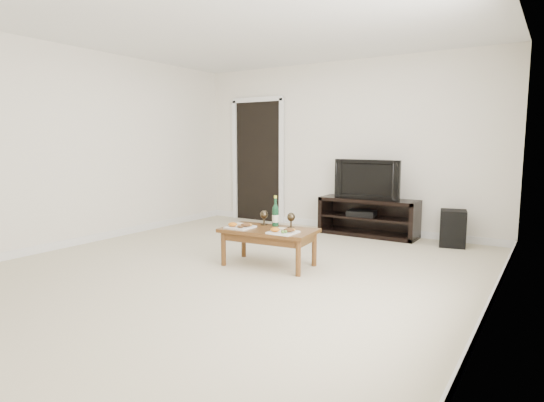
{
  "coord_description": "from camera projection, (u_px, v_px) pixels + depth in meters",
  "views": [
    {
      "loc": [
        2.91,
        -3.82,
        1.38
      ],
      "look_at": [
        0.14,
        0.54,
        0.7
      ],
      "focal_mm": 30.0,
      "sensor_mm": 36.0,
      "label": 1
    }
  ],
  "objects": [
    {
      "name": "ceiling",
      "position": [
        232.0,
        18.0,
        4.58
      ],
      "size": [
        5.0,
        5.5,
        0.04
      ],
      "primitive_type": "cube",
      "color": "white",
      "rests_on": "back_wall"
    },
    {
      "name": "plate_left",
      "position": [
        240.0,
        225.0,
        5.06
      ],
      "size": [
        0.27,
        0.27,
        0.07
      ],
      "primitive_type": "cube",
      "color": "white",
      "rests_on": "coffee_table"
    },
    {
      "name": "plate_right",
      "position": [
        283.0,
        230.0,
        4.77
      ],
      "size": [
        0.27,
        0.27,
        0.07
      ],
      "primitive_type": "cube",
      "color": "white",
      "rests_on": "coffee_table"
    },
    {
      "name": "floor",
      "position": [
        235.0,
        269.0,
        4.92
      ],
      "size": [
        5.5,
        5.5,
        0.0
      ],
      "primitive_type": "plane",
      "color": "beige",
      "rests_on": "ground"
    },
    {
      "name": "back_wall",
      "position": [
        341.0,
        147.0,
        7.07
      ],
      "size": [
        5.0,
        0.04,
        2.6
      ],
      "primitive_type": "cube",
      "color": "white",
      "rests_on": "ground"
    },
    {
      "name": "av_receiver",
      "position": [
        362.0,
        213.0,
        6.71
      ],
      "size": [
        0.44,
        0.36,
        0.08
      ],
      "primitive_type": "cube",
      "rotation": [
        0.0,
        0.0,
        0.15
      ],
      "color": "black",
      "rests_on": "media_console"
    },
    {
      "name": "goblet_left",
      "position": [
        264.0,
        218.0,
        5.24
      ],
      "size": [
        0.09,
        0.09,
        0.17
      ],
      "primitive_type": null,
      "color": "#392F1F",
      "rests_on": "coffee_table"
    },
    {
      "name": "wine_bottle",
      "position": [
        275.0,
        211.0,
        5.16
      ],
      "size": [
        0.07,
        0.07,
        0.35
      ],
      "primitive_type": "cylinder",
      "color": "#0F3A21",
      "rests_on": "coffee_table"
    },
    {
      "name": "television",
      "position": [
        369.0,
        179.0,
        6.6
      ],
      "size": [
        1.0,
        0.18,
        0.57
      ],
      "primitive_type": "imported",
      "rotation": [
        0.0,
        0.0,
        -0.05
      ],
      "color": "black",
      "rests_on": "media_console"
    },
    {
      "name": "media_console",
      "position": [
        368.0,
        217.0,
        6.67
      ],
      "size": [
        1.43,
        0.45,
        0.55
      ],
      "primitive_type": "cube",
      "color": "black",
      "rests_on": "ground"
    },
    {
      "name": "goblet_right",
      "position": [
        291.0,
        220.0,
        5.07
      ],
      "size": [
        0.09,
        0.09,
        0.17
      ],
      "primitive_type": null,
      "color": "#392F1F",
      "rests_on": "coffee_table"
    },
    {
      "name": "doorway",
      "position": [
        258.0,
        162.0,
        7.9
      ],
      "size": [
        0.9,
        0.02,
        2.05
      ],
      "primitive_type": "cube",
      "color": "black",
      "rests_on": "ground"
    },
    {
      "name": "coffee_table",
      "position": [
        269.0,
        247.0,
        5.05
      ],
      "size": [
        1.08,
        0.66,
        0.42
      ],
      "primitive_type": "cube",
      "rotation": [
        0.0,
        0.0,
        0.09
      ],
      "color": "brown",
      "rests_on": "ground"
    },
    {
      "name": "subwoofer",
      "position": [
        453.0,
        228.0,
        5.99
      ],
      "size": [
        0.38,
        0.38,
        0.48
      ],
      "primitive_type": "cube",
      "rotation": [
        0.0,
        0.0,
        0.21
      ],
      "color": "black",
      "rests_on": "ground"
    }
  ]
}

